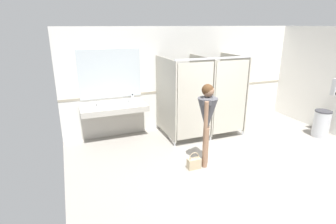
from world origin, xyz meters
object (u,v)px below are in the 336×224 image
handbag (194,163)px  soap_dispenser (133,99)px  person_standing (207,115)px  trash_bin (321,124)px

handbag → soap_dispenser: (-0.67, 2.26, 0.85)m
person_standing → handbag: 1.02m
person_standing → soap_dispenser: (-0.96, 2.20, -0.13)m
trash_bin → person_standing: (-3.55, -0.23, 0.75)m
trash_bin → person_standing: size_ratio=0.41×
person_standing → trash_bin: bearing=3.7°
trash_bin → soap_dispenser: bearing=156.4°
trash_bin → person_standing: person_standing is taller
handbag → soap_dispenser: soap_dispenser is taller
person_standing → soap_dispenser: bearing=113.6°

